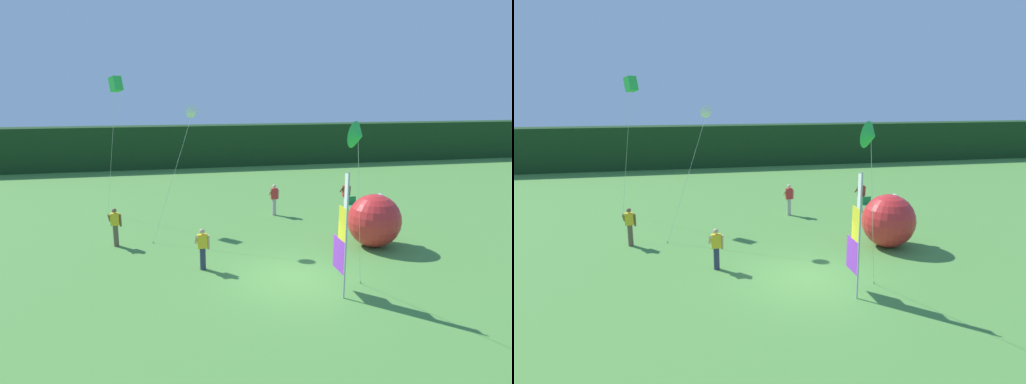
% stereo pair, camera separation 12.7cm
% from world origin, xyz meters
% --- Properties ---
extents(ground_plane, '(120.00, 120.00, 0.00)m').
position_xyz_m(ground_plane, '(0.00, 0.00, 0.00)').
color(ground_plane, '#518E3D').
extents(distant_treeline, '(80.00, 2.40, 3.68)m').
position_xyz_m(distant_treeline, '(0.00, 26.09, 1.84)').
color(distant_treeline, '#193819').
rests_on(distant_treeline, ground).
extents(banner_flag, '(0.06, 1.03, 4.16)m').
position_xyz_m(banner_flag, '(1.06, -1.61, 1.99)').
color(banner_flag, '#B7B7BC').
rests_on(banner_flag, ground).
extents(person_near_banner, '(0.55, 0.48, 1.67)m').
position_xyz_m(person_near_banner, '(5.52, 8.45, 0.89)').
color(person_near_banner, '#B7B2A3').
rests_on(person_near_banner, ground).
extents(person_mid_field, '(0.55, 0.48, 1.60)m').
position_xyz_m(person_mid_field, '(-3.17, 1.49, 0.85)').
color(person_mid_field, '#2D334C').
rests_on(person_mid_field, ground).
extents(person_far_left, '(0.55, 0.48, 1.71)m').
position_xyz_m(person_far_left, '(1.35, 8.39, 0.91)').
color(person_far_left, '#B7B2A3').
rests_on(person_far_left, ground).
extents(person_far_right, '(0.55, 0.48, 1.69)m').
position_xyz_m(person_far_right, '(-6.60, 4.91, 0.90)').
color(person_far_right, brown).
rests_on(person_far_right, ground).
extents(inflatable_balloon, '(2.30, 2.32, 2.30)m').
position_xyz_m(inflatable_balloon, '(4.31, 2.59, 1.15)').
color(inflatable_balloon, red).
rests_on(inflatable_balloon, ground).
extents(folding_chair, '(0.51, 0.51, 0.89)m').
position_xyz_m(folding_chair, '(5.73, 7.95, 0.51)').
color(folding_chair, '#BCBCC1').
rests_on(folding_chair, ground).
extents(kite_green_box_0, '(1.32, 1.11, 7.35)m').
position_xyz_m(kite_green_box_0, '(-6.60, 9.55, 6.93)').
color(kite_green_box_0, brown).
rests_on(kite_green_box_0, ground).
extents(kite_white_delta_1, '(2.30, 0.81, 6.00)m').
position_xyz_m(kite_white_delta_1, '(-3.11, 5.45, 5.66)').
color(kite_white_delta_1, brown).
rests_on(kite_white_delta_1, ground).
extents(kite_green_delta_2, '(1.65, 2.29, 5.76)m').
position_xyz_m(kite_green_delta_2, '(0.87, -2.82, 5.34)').
color(kite_green_delta_2, brown).
rests_on(kite_green_delta_2, ground).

